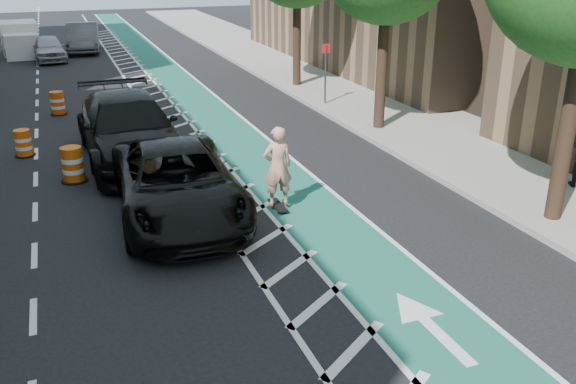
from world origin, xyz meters
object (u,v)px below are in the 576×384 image
skateboarder (278,167)px  suv_far (129,129)px  suv_near (177,182)px  barrel_a (73,165)px

skateboarder → suv_far: skateboarder is taller
suv_near → suv_far: 4.64m
suv_near → barrel_a: bearing=126.7°
barrel_a → skateboarder: bearing=-40.0°
skateboarder → barrel_a: 5.91m
skateboarder → suv_far: bearing=-60.7°
suv_near → suv_far: suv_far is taller
suv_far → barrel_a: bearing=-142.8°
skateboarder → barrel_a: skateboarder is taller
skateboarder → suv_near: (-2.30, 0.53, -0.28)m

